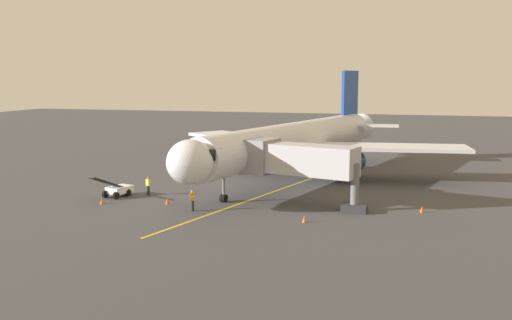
# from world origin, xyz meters

# --- Properties ---
(ground_plane) EXTENTS (220.00, 220.00, 0.00)m
(ground_plane) POSITION_xyz_m (0.00, 0.00, 0.00)
(ground_plane) COLOR #424244
(apron_lead_in_line) EXTENTS (10.64, 38.69, 0.01)m
(apron_lead_in_line) POSITION_xyz_m (0.04, 5.04, 0.01)
(apron_lead_in_line) COLOR yellow
(apron_lead_in_line) RESTS_ON ground
(airplane) EXTENTS (33.61, 39.73, 11.50)m
(airplane) POSITION_xyz_m (-0.03, -1.23, 4.00)
(airplane) COLOR silver
(airplane) RESTS_ON ground
(jet_bridge) EXTENTS (11.46, 5.51, 5.40)m
(jet_bridge) POSITION_xyz_m (-2.28, 11.05, 3.76)
(jet_bridge) COLOR #B7B7BC
(jet_bridge) RESTS_ON ground
(ground_crew_marshaller) EXTENTS (0.47, 0.39, 1.71)m
(ground_crew_marshaller) POSITION_xyz_m (4.90, 15.92, 0.89)
(ground_crew_marshaller) COLOR #23232D
(ground_crew_marshaller) RESTS_ON ground
(ground_crew_wing_walker) EXTENTS (0.46, 0.38, 1.71)m
(ground_crew_wing_walker) POSITION_xyz_m (11.18, 11.09, 0.89)
(ground_crew_wing_walker) COLOR #23232D
(ground_crew_wing_walker) RESTS_ON ground
(belt_loader_near_nose) EXTENTS (2.36, 4.73, 2.32)m
(belt_loader_near_nose) POSITION_xyz_m (13.54, 12.52, 0.71)
(belt_loader_near_nose) COLOR white
(belt_loader_near_nose) RESTS_ON ground
(safety_cone_nose_left) EXTENTS (0.32, 0.32, 0.55)m
(safety_cone_nose_left) POSITION_xyz_m (-12.97, 11.52, 0.28)
(safety_cone_nose_left) COLOR #F2590F
(safety_cone_nose_left) RESTS_ON ground
(safety_cone_nose_right) EXTENTS (0.32, 0.32, 0.55)m
(safety_cone_nose_right) POSITION_xyz_m (7.89, 14.20, 0.28)
(safety_cone_nose_right) COLOR #F2590F
(safety_cone_nose_right) RESTS_ON ground
(safety_cone_wing_port) EXTENTS (0.32, 0.32, 0.55)m
(safety_cone_wing_port) POSITION_xyz_m (-4.50, 17.15, 0.28)
(safety_cone_wing_port) COLOR #F2590F
(safety_cone_wing_port) RESTS_ON ground
(safety_cone_wing_starboard) EXTENTS (0.32, 0.32, 0.55)m
(safety_cone_wing_starboard) POSITION_xyz_m (13.32, 15.59, 0.28)
(safety_cone_wing_starboard) COLOR #F2590F
(safety_cone_wing_starboard) RESTS_ON ground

